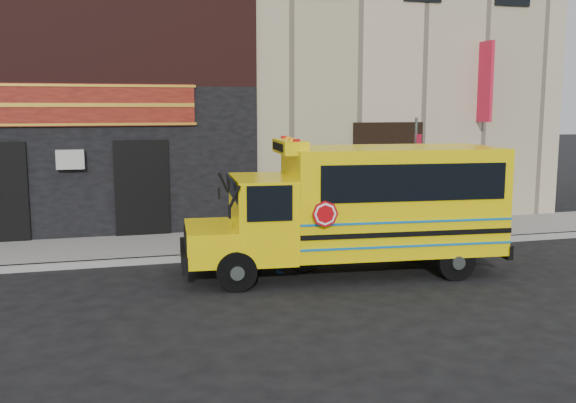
% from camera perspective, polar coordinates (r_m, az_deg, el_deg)
% --- Properties ---
extents(ground, '(120.00, 120.00, 0.00)m').
position_cam_1_polar(ground, '(13.34, 2.37, -7.27)').
color(ground, black).
rests_on(ground, ground).
extents(curb, '(40.00, 0.20, 0.15)m').
position_cam_1_polar(curb, '(15.74, -0.48, -4.54)').
color(curb, gray).
rests_on(curb, ground).
extents(sidewalk, '(40.00, 3.00, 0.15)m').
position_cam_1_polar(sidewalk, '(17.16, -1.75, -3.45)').
color(sidewalk, '#64625D').
rests_on(sidewalk, ground).
extents(building, '(20.00, 10.70, 12.00)m').
position_cam_1_polar(building, '(23.15, -5.71, 14.64)').
color(building, tan).
rests_on(building, sidewalk).
extents(school_bus, '(7.05, 2.70, 2.92)m').
position_cam_1_polar(school_bus, '(13.97, 6.56, -0.27)').
color(school_bus, black).
rests_on(school_bus, ground).
extents(sign_pole, '(0.08, 0.29, 3.33)m').
position_cam_1_polar(sign_pole, '(16.97, 11.24, 2.25)').
color(sign_pole, '#444C47').
rests_on(sign_pole, ground).
extents(bicycle, '(1.82, 0.98, 1.05)m').
position_cam_1_polar(bicycle, '(14.01, -0.80, -4.28)').
color(bicycle, black).
rests_on(bicycle, ground).
extents(cyclist, '(0.49, 0.66, 1.65)m').
position_cam_1_polar(cyclist, '(13.86, -0.83, -3.15)').
color(cyclist, '#101C32').
rests_on(cyclist, ground).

